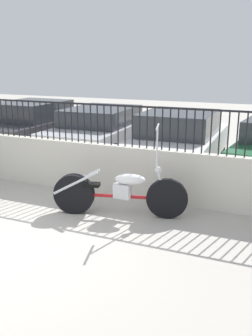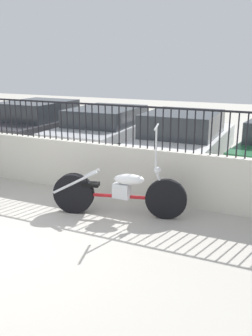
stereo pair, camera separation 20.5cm
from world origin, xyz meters
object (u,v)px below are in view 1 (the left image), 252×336
Objects in this scene: motorcycle_red at (112,192)px; car_white at (180,139)px; car_dark_grey at (35,124)px; car_silver at (104,130)px.

car_white is (0.19, 3.45, 0.27)m from motorcycle_red.
car_dark_grey is 4.56m from car_white.
car_silver is at bearing -91.15° from car_dark_grey.
car_white reaches higher than car_silver.
car_white is (4.54, -0.43, -0.01)m from car_dark_grey.
car_silver is (-2.02, 3.79, 0.26)m from motorcycle_red.
car_dark_grey is 2.33m from car_silver.
motorcycle_red is at bearing -130.78° from car_dark_grey.
car_white is (2.22, -0.35, 0.00)m from car_silver.
car_white is at bearing -94.47° from car_dark_grey.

